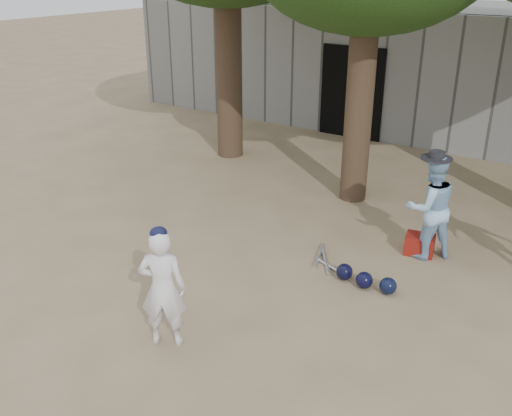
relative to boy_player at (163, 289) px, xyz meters
The scene contains 7 objects.
ground 1.40m from the boy_player, 125.09° to the left, with size 70.00×70.00×0.00m, color #937C5E.
boy_player is the anchor object (origin of this frame).
spectator_blue 4.13m from the boy_player, 64.74° to the left, with size 0.76×0.59×1.56m, color #9BC9F0.
red_bag 4.14m from the boy_player, 65.86° to the left, with size 0.42×0.32×0.30m, color maroon.
back_building 11.37m from the boy_player, 93.51° to the left, with size 16.00×5.24×3.00m.
helmet_row 2.85m from the boy_player, 59.87° to the left, with size 0.87×0.28×0.23m.
bat_pile 2.85m from the boy_player, 76.17° to the left, with size 0.84×0.78×0.06m.
Camera 1 is at (4.59, -4.90, 4.06)m, focal length 40.00 mm.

